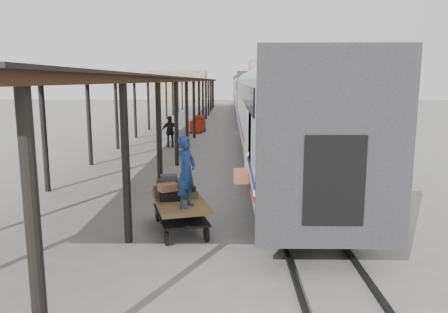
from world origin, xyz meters
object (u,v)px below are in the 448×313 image
Objects in this scene: porter at (186,172)px; luggage_tug at (198,125)px; pedestrian at (170,132)px; baggage_cart at (180,207)px.

luggage_tug is at bearing 27.06° from porter.
porter is 15.69m from pedestrian.
porter is (1.41, -23.04, 1.18)m from luggage_tug.
luggage_tug reaches higher than baggage_cart.
porter is at bearing -85.05° from baggage_cart.
luggage_tug is 23.11m from porter.
pedestrian is (-2.26, 14.82, 0.30)m from baggage_cart.
porter is (0.25, -0.65, 1.11)m from baggage_cart.
baggage_cart is 1.40× the size of pedestrian.
porter is 0.95× the size of pedestrian.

